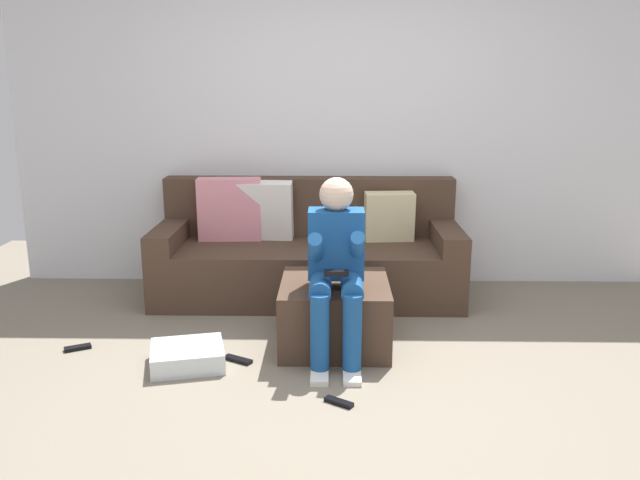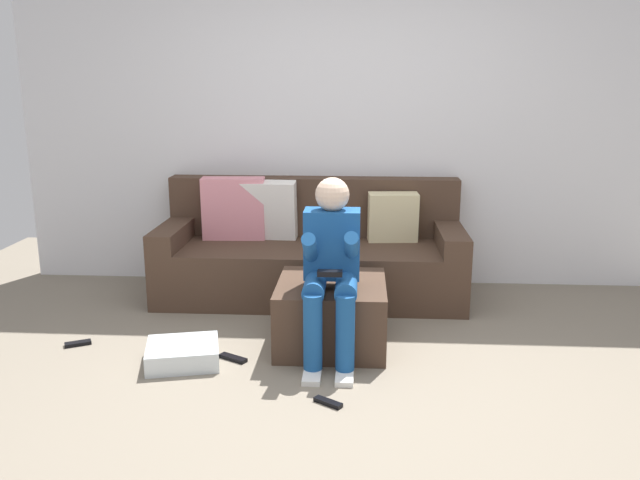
% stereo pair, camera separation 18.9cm
% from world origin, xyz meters
% --- Properties ---
extents(ground_plane, '(6.79, 6.79, 0.00)m').
position_xyz_m(ground_plane, '(0.00, 0.00, 0.00)').
color(ground_plane, slate).
extents(wall_back, '(5.22, 0.10, 2.65)m').
position_xyz_m(wall_back, '(0.00, 2.14, 1.33)').
color(wall_back, silver).
rests_on(wall_back, ground_plane).
extents(couch_sectional, '(2.27, 0.86, 0.89)m').
position_xyz_m(couch_sectional, '(-0.28, 1.73, 0.32)').
color(couch_sectional, '#473326').
rests_on(couch_sectional, ground_plane).
extents(ottoman, '(0.66, 0.69, 0.40)m').
position_xyz_m(ottoman, '(-0.07, 0.76, 0.20)').
color(ottoman, '#473326').
rests_on(ottoman, ground_plane).
extents(person_seated, '(0.33, 0.61, 1.07)m').
position_xyz_m(person_seated, '(-0.06, 0.56, 0.59)').
color(person_seated, '#194C8C').
rests_on(person_seated, ground_plane).
extents(storage_bin, '(0.49, 0.45, 0.12)m').
position_xyz_m(storage_bin, '(-0.92, 0.42, 0.06)').
color(storage_bin, silver).
rests_on(storage_bin, ground_plane).
extents(remote_near_ottoman, '(0.16, 0.12, 0.02)m').
position_xyz_m(remote_near_ottoman, '(-0.05, -0.03, 0.01)').
color(remote_near_ottoman, black).
rests_on(remote_near_ottoman, ground_plane).
extents(remote_by_storage_bin, '(0.18, 0.13, 0.02)m').
position_xyz_m(remote_by_storage_bin, '(-0.64, 0.48, 0.01)').
color(remote_by_storage_bin, black).
rests_on(remote_by_storage_bin, ground_plane).
extents(remote_under_side_table, '(0.16, 0.12, 0.02)m').
position_xyz_m(remote_under_side_table, '(-1.65, 0.63, 0.01)').
color(remote_under_side_table, black).
rests_on(remote_under_side_table, ground_plane).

